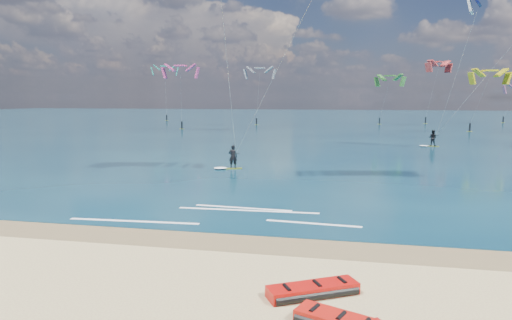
{
  "coord_description": "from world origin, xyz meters",
  "views": [
    {
      "loc": [
        6.28,
        -14.37,
        5.85
      ],
      "look_at": [
        1.7,
        8.0,
        2.71
      ],
      "focal_mm": 32.0,
      "sensor_mm": 36.0,
      "label": 1
    }
  ],
  "objects": [
    {
      "name": "kitesurfer_far",
      "position": [
        19.22,
        40.35,
        9.59
      ],
      "size": [
        13.01,
        7.88,
        18.62
      ],
      "rotation": [
        0.0,
        0.0,
        -0.32
      ],
      "color": "#CCD720",
      "rests_on": "sea"
    },
    {
      "name": "shoreline_foam",
      "position": [
        0.52,
        7.03,
        0.04
      ],
      "size": [
        13.79,
        4.16,
        0.01
      ],
      "color": "white",
      "rests_on": "ground"
    },
    {
      "name": "ground",
      "position": [
        0.0,
        40.0,
        0.0
      ],
      "size": [
        320.0,
        320.0,
        0.0
      ],
      "primitive_type": "plane",
      "color": "tan",
      "rests_on": "ground"
    },
    {
      "name": "packed_kite_left",
      "position": [
        5.35,
        -1.39,
        0.0
      ],
      "size": [
        3.13,
        2.42,
        0.4
      ],
      "primitive_type": null,
      "rotation": [
        0.0,
        0.0,
        0.51
      ],
      "color": "red",
      "rests_on": "ground"
    },
    {
      "name": "sea",
      "position": [
        0.0,
        104.0,
        0.02
      ],
      "size": [
        320.0,
        200.0,
        0.04
      ],
      "primitive_type": "cube",
      "color": "#0B293D",
      "rests_on": "ground"
    },
    {
      "name": "kitesurfer_main",
      "position": [
        -0.82,
        18.6,
        9.17
      ],
      "size": [
        12.0,
        7.67,
        17.71
      ],
      "rotation": [
        0.0,
        0.0,
        0.35
      ],
      "color": "#ACCC18",
      "rests_on": "sea"
    },
    {
      "name": "distant_kites",
      "position": [
        3.09,
        80.79,
        5.72
      ],
      "size": [
        86.06,
        36.95,
        13.26
      ],
      "color": "teal",
      "rests_on": "ground"
    },
    {
      "name": "wet_sand_strip",
      "position": [
        0.0,
        3.0,
        0.0
      ],
      "size": [
        320.0,
        2.4,
        0.01
      ],
      "primitive_type": "cube",
      "color": "brown",
      "rests_on": "ground"
    }
  ]
}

